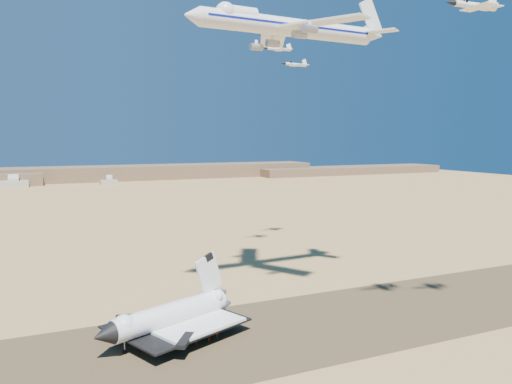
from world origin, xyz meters
name	(u,v)px	position (x,y,z in m)	size (l,w,h in m)	color
ground	(209,343)	(0.00, 0.00, 0.00)	(1200.00, 1200.00, 0.00)	tan
runway	(209,343)	(0.00, 0.00, 0.03)	(600.00, 50.00, 0.06)	brown
ridgeline	(123,175)	(65.32, 527.31, 7.63)	(960.00, 90.00, 18.00)	brown
hangars	(9,184)	(-64.00, 478.43, 4.83)	(200.50, 29.50, 30.00)	#ADAA9A
shuttle	(170,318)	(-8.65, 7.72, 5.75)	(43.95, 36.75, 21.38)	white
carrier_747	(284,27)	(33.97, 22.95, 89.58)	(73.57, 56.99, 18.35)	white
crew_a	(196,342)	(-3.68, -0.25, 0.99)	(0.68, 0.44, 1.86)	#CC4D0C
crew_b	(217,335)	(3.02, 2.11, 1.02)	(0.93, 0.54, 1.91)	#CC4D0C
crew_c	(209,339)	(0.11, 0.44, 0.85)	(0.92, 0.47, 1.57)	#CC4D0C
chase_jet_a	(474,5)	(60.33, -27.69, 87.05)	(16.59, 8.85, 4.13)	white
chase_jet_c	(278,49)	(57.77, 74.43, 92.46)	(13.77, 7.41, 3.43)	white
chase_jet_d	(295,64)	(75.56, 91.86, 89.28)	(15.44, 8.57, 3.86)	white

